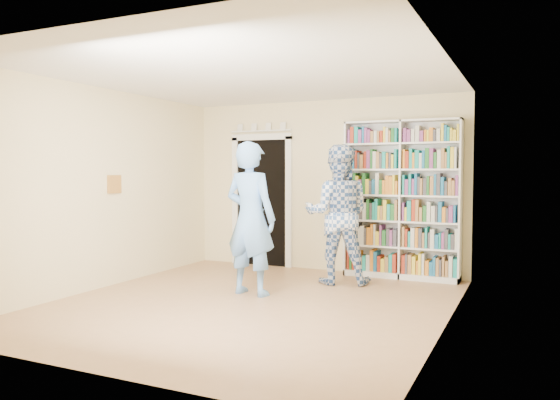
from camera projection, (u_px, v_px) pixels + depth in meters
floor at (250, 304)px, 6.49m from camera, size 5.00×5.00×0.00m
ceiling at (249, 75)px, 6.35m from camera, size 5.00×5.00×0.00m
wall_back at (324, 186)px, 8.68m from camera, size 4.50×0.00×4.50m
wall_left at (103, 188)px, 7.37m from camera, size 0.00×5.00×5.00m
wall_right at (448, 194)px, 5.47m from camera, size 0.00×5.00×5.00m
bookshelf at (402, 199)px, 8.01m from camera, size 1.69×0.32×2.32m
doorway at (262, 195)px, 9.14m from camera, size 1.10×0.08×2.43m
wall_art at (114, 184)px, 7.54m from camera, size 0.03×0.25×0.25m
man_blue at (250, 218)px, 6.94m from camera, size 0.76×0.55×1.95m
man_plaid at (338, 214)px, 7.65m from camera, size 1.12×0.98×1.95m
paper_sheet at (341, 209)px, 7.45m from camera, size 0.22×0.04×0.32m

